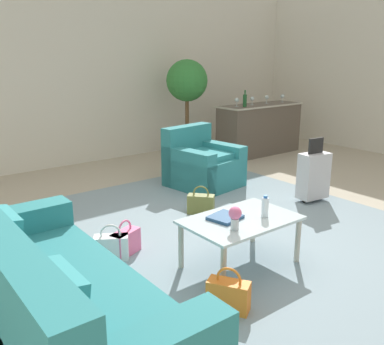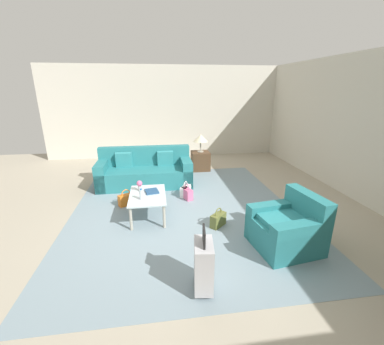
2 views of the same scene
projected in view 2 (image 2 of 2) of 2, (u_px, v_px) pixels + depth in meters
name	position (u px, v px, depth m)	size (l,w,h in m)	color
ground_plane	(176.00, 225.00, 4.65)	(12.00, 12.00, 0.00)	#A89E89
wall_left	(163.00, 112.00, 8.92)	(0.12, 8.00, 3.10)	beige
area_rug	(184.00, 209.00, 5.24)	(5.20, 4.40, 0.01)	gray
couch	(145.00, 172.00, 6.54)	(0.93, 2.30, 0.94)	teal
armchair	(289.00, 229.00, 3.94)	(0.99, 1.02, 0.86)	teal
coffee_table	(148.00, 198.00, 4.83)	(1.03, 0.67, 0.46)	silver
water_bottle	(141.00, 194.00, 4.58)	(0.06, 0.06, 0.20)	silver
coffee_table_book	(152.00, 191.00, 4.93)	(0.27, 0.24, 0.03)	navy
flower_vase	(140.00, 185.00, 4.96)	(0.11, 0.11, 0.21)	#B2B7BC
side_table	(200.00, 161.00, 7.70)	(0.52, 0.52, 0.55)	#513823
table_lamp	(201.00, 138.00, 7.49)	(0.44, 0.44, 0.52)	#ADA899
suitcase_silver	(204.00, 265.00, 3.06)	(0.43, 0.27, 0.85)	#B7B7BC
handbag_pink	(187.00, 193.00, 5.72)	(0.35, 0.25, 0.36)	pink
handbag_orange	(126.00, 199.00, 5.40)	(0.29, 0.35, 0.36)	orange
handbag_white	(186.00, 191.00, 5.86)	(0.35, 0.29, 0.36)	white
handbag_olive	(218.00, 220.00, 4.58)	(0.32, 0.33, 0.36)	olive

